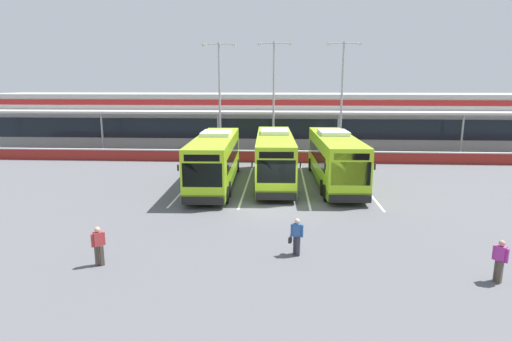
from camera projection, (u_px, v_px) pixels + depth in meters
name	position (u px, v px, depth m)	size (l,w,h in m)	color
ground_plane	(274.00, 208.00, 24.51)	(200.00, 200.00, 0.00)	#56565B
terminal_building	(278.00, 119.00, 50.17)	(70.00, 13.00, 6.00)	#B7B7B2
red_barrier_wall	(277.00, 156.00, 38.56)	(60.00, 0.40, 1.10)	maroon
coach_bus_leftmost	(215.00, 161.00, 29.65)	(3.19, 12.22, 3.78)	#9ED11E
coach_bus_left_centre	(275.00, 158.00, 30.62)	(3.19, 12.22, 3.78)	#9ED11E
coach_bus_centre	(334.00, 160.00, 30.04)	(3.19, 12.22, 3.78)	#9ED11E
bay_stripe_far_west	(191.00, 182.00, 30.74)	(0.14, 13.00, 0.01)	silver
bay_stripe_west	(247.00, 183.00, 30.49)	(0.14, 13.00, 0.01)	silver
bay_stripe_mid_west	(305.00, 184.00, 30.25)	(0.14, 13.00, 0.01)	silver
bay_stripe_centre	(363.00, 185.00, 30.00)	(0.14, 13.00, 0.01)	silver
pedestrian_with_handbag	(296.00, 236.00, 17.62)	(0.64, 0.41, 1.62)	#33333D
pedestrian_in_dark_coat	(98.00, 245.00, 16.60)	(0.48, 0.41, 1.62)	#4C4238
pedestrian_child	(500.00, 260.00, 15.18)	(0.43, 0.46, 1.62)	#4C4238
lamp_post_west	(220.00, 93.00, 40.25)	(3.24, 0.28, 11.00)	#9E9EA3
lamp_post_centre	(274.00, 93.00, 39.54)	(3.24, 0.28, 11.00)	#9E9EA3
lamp_post_east	(342.00, 93.00, 39.57)	(3.24, 0.28, 11.00)	#9E9EA3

